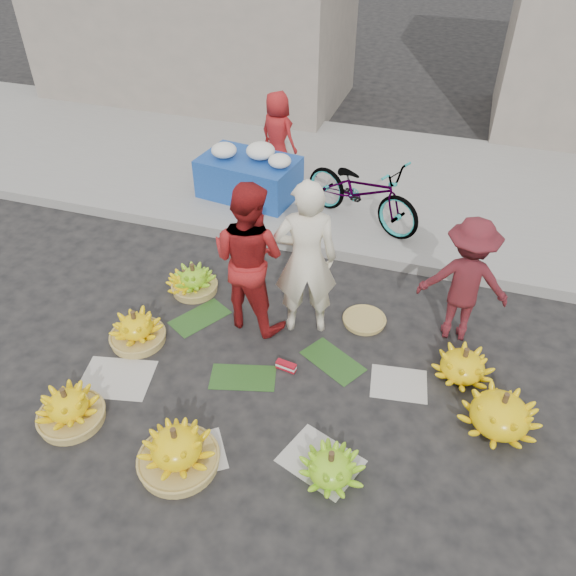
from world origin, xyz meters
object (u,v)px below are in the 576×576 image
(banana_bunch_4, at_px, (501,413))
(flower_table, at_px, (249,175))
(bicycle, at_px, (362,191))
(vendor_cream, at_px, (306,260))
(banana_bunch_0, at_px, (136,329))

(banana_bunch_4, relative_size, flower_table, 0.53)
(flower_table, relative_size, bicycle, 0.82)
(vendor_cream, bearing_deg, bicycle, -112.78)
(banana_bunch_0, height_order, vendor_cream, vendor_cream)
(banana_bunch_0, bearing_deg, vendor_cream, 25.79)
(banana_bunch_4, distance_m, flower_table, 4.86)
(banana_bunch_0, relative_size, vendor_cream, 0.36)
(banana_bunch_4, distance_m, vendor_cream, 2.32)
(banana_bunch_0, xyz_separation_m, bicycle, (1.77, 2.96, 0.42))
(banana_bunch_4, height_order, bicycle, bicycle)
(vendor_cream, distance_m, bicycle, 2.20)
(banana_bunch_0, height_order, bicycle, bicycle)
(banana_bunch_4, xyz_separation_m, bicycle, (-1.93, 2.97, 0.39))
(vendor_cream, relative_size, flower_table, 1.21)
(flower_table, height_order, bicycle, bicycle)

